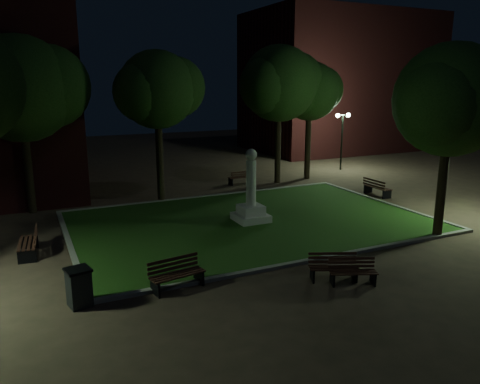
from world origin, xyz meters
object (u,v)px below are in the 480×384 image
object	(u,v)px
bench_west_near	(176,275)
trash_bin	(79,287)
bench_far_side	(241,178)
bench_near_right	(333,268)
bench_right_side	(377,188)
monument	(251,201)
bench_left_side	(30,243)
bench_near_left	(352,272)

from	to	relation	value
bench_west_near	trash_bin	distance (m)	2.78
bench_west_near	bench_far_side	bearing A→B (deg)	47.88
bench_near_right	bench_right_side	size ratio (longest dim) A/B	0.95
monument	bench_left_side	xyz separation A→B (m)	(-8.96, -0.27, -0.50)
bench_near_left	trash_bin	bearing A→B (deg)	-171.52
bench_right_side	bench_far_side	world-z (taller)	bench_right_side
monument	trash_bin	bearing A→B (deg)	-147.03
monument	bench_west_near	xyz separation A→B (m)	(-5.06, -5.14, -0.53)
bench_west_near	bench_right_side	xyz separation A→B (m)	(13.46, 6.63, 0.01)
bench_west_near	trash_bin	xyz separation A→B (m)	(-2.78, 0.06, 0.13)
bench_right_side	trash_bin	size ratio (longest dim) A/B	1.55
monument	bench_far_side	xyz separation A→B (m)	(2.99, 7.34, -0.56)
bench_near_right	trash_bin	size ratio (longest dim) A/B	1.47
bench_right_side	bench_far_side	xyz separation A→B (m)	(-5.41, 5.85, -0.05)
bench_west_near	bench_right_side	size ratio (longest dim) A/B	1.02
monument	bench_right_side	bearing A→B (deg)	10.10
monument	trash_bin	world-z (taller)	monument
bench_near_right	bench_west_near	xyz separation A→B (m)	(-4.65, 1.48, 0.04)
bench_near_left	bench_left_side	distance (m)	11.23
bench_left_side	monument	bearing A→B (deg)	96.33
bench_near_left	bench_west_near	size ratio (longest dim) A/B	0.88
bench_near_left	bench_west_near	xyz separation A→B (m)	(-5.00, 1.98, 0.06)
bench_west_near	bench_right_side	bearing A→B (deg)	16.93
bench_near_right	bench_right_side	bearing A→B (deg)	65.54
bench_left_side	trash_bin	xyz separation A→B (m)	(1.12, -4.81, 0.10)
bench_right_side	bench_near_left	bearing A→B (deg)	134.92
bench_west_near	bench_right_side	world-z (taller)	bench_right_side
bench_near_left	bench_left_side	size ratio (longest dim) A/B	0.84
bench_near_left	bench_near_right	xyz separation A→B (m)	(-0.35, 0.50, 0.02)
bench_near_left	bench_far_side	size ratio (longest dim) A/B	0.99
bench_left_side	bench_far_side	bearing A→B (deg)	127.10
monument	bench_near_left	distance (m)	7.14
bench_left_side	bench_right_side	xyz separation A→B (m)	(17.36, 1.77, -0.02)
bench_near_right	trash_bin	world-z (taller)	trash_bin
bench_near_right	bench_left_side	distance (m)	10.65
bench_west_near	bench_left_side	distance (m)	6.23
bench_near_left	bench_far_side	xyz separation A→B (m)	(3.05, 14.46, 0.02)
bench_far_side	trash_bin	xyz separation A→B (m)	(-10.82, -12.42, 0.16)
bench_right_side	trash_bin	xyz separation A→B (m)	(-16.23, -6.58, 0.12)
monument	bench_west_near	bearing A→B (deg)	-134.55
bench_near_left	bench_left_side	world-z (taller)	bench_left_side
bench_left_side	bench_west_near	bearing A→B (deg)	43.32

